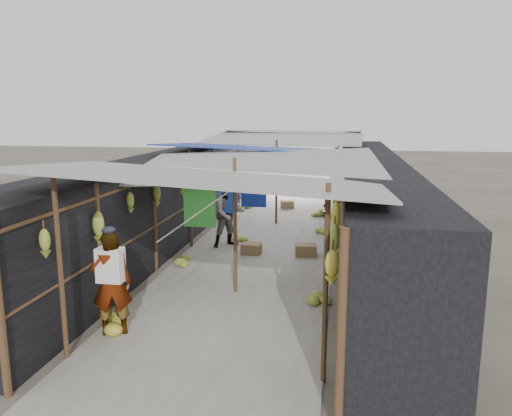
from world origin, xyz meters
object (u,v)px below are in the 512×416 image
Objects in this scene: vendor_elderly at (112,284)px; shopper_blue at (229,214)px; crate_near at (251,249)px; black_basin at (332,214)px; vendor_seated at (326,204)px.

shopper_blue reaches higher than vendor_elderly.
black_basin is (1.86, 4.82, -0.04)m from crate_near.
vendor_seated is at bearing -120.47° from black_basin.
vendor_seated is at bearing 23.52° from shopper_blue.
black_basin is at bearing 143.70° from vendor_seated.
vendor_elderly reaches higher than crate_near.
vendor_elderly is 9.65m from vendor_seated.
vendor_elderly is 1.69× the size of vendor_seated.
shopper_blue is at bearing -118.90° from vendor_elderly.
vendor_seated is at bearing -130.09° from vendor_elderly.
vendor_seated is (1.64, 4.44, 0.35)m from crate_near.
crate_near is at bearing -111.10° from black_basin.
crate_near is 5.16m from black_basin.
black_basin is 4.96m from shopper_blue.
shopper_blue is at bearing 138.88° from crate_near.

